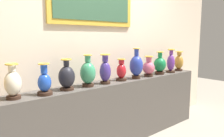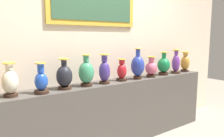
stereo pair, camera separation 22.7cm
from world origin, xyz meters
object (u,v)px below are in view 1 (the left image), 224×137
Objects in this scene: vase_cobalt at (136,66)px; vase_ochre at (179,62)px; vase_onyx at (67,77)px; vase_emerald at (160,65)px; vase_jade at (88,73)px; vase_indigo at (105,71)px; vase_sapphire at (45,82)px; vase_rose at (149,67)px; vase_ivory at (13,83)px; vase_violet at (171,62)px; vase_crimson at (121,71)px.

vase_cobalt is 1.09m from vase_ochre.
vase_cobalt is at bearing -1.72° from vase_onyx.
vase_jade is at bearing 179.77° from vase_emerald.
vase_indigo reaches higher than vase_ochre.
vase_cobalt reaches higher than vase_ochre.
vase_jade is (0.54, 0.03, 0.03)m from vase_sapphire.
vase_rose is at bearing -176.35° from vase_emerald.
vase_ochre is at bearing 2.06° from vase_rose.
vase_violet is at bearing -0.73° from vase_ivory.
vase_cobalt reaches higher than vase_emerald.
vase_ivory reaches higher than vase_rose.
vase_ochre is (1.62, 0.02, -0.01)m from vase_indigo.
vase_onyx is 0.80m from vase_crimson.
vase_violet is (1.07, -0.02, 0.04)m from vase_crimson.
vase_indigo is at bearing -176.46° from vase_crimson.
vase_sapphire is at bearing -179.65° from vase_rose.
vase_jade is at bearing -179.81° from vase_ochre.
vase_sapphire reaches higher than vase_rose.
vase_indigo is 1.36m from vase_violet.
vase_onyx is at bearing 178.24° from vase_jade.
vase_emerald is 0.54m from vase_ochre.
vase_sapphire is 1.10× the size of vase_crimson.
vase_onyx is 2.14m from vase_ochre.
vase_indigo is 1.08m from vase_emerald.
vase_indigo is at bearing 179.77° from vase_violet.
vase_cobalt is (0.54, -0.01, 0.02)m from vase_indigo.
vase_sapphire is 1.58m from vase_rose.
vase_ivory is at bearing 178.63° from vase_indigo.
vase_rose is (0.26, -0.00, -0.05)m from vase_cobalt.
vase_jade is 1.24× the size of vase_rose.
vase_emerald is at bearing -0.23° from vase_jade.
vase_onyx is at bearing 179.51° from vase_emerald.
vase_emerald is 1.06× the size of vase_ochre.
vase_rose is 0.82m from vase_ochre.
vase_crimson is 0.69× the size of vase_cobalt.
vase_crimson is 0.26m from vase_cobalt.
vase_violet reaches higher than vase_ivory.
vase_sapphire is 0.79m from vase_indigo.
vase_sapphire is 0.85× the size of vase_jade.
vase_violet is at bearing 0.48° from vase_sapphire.
vase_cobalt is 0.55m from vase_emerald.
vase_emerald reaches higher than vase_ochre.
vase_onyx is 0.89× the size of vase_violet.
vase_ochre is (0.82, 0.03, 0.02)m from vase_rose.
vase_violet is at bearing 0.85° from vase_rose.
vase_emerald is 0.27m from vase_violet.
vase_indigo is 0.29m from vase_crimson.
vase_violet is 0.27m from vase_ochre.
vase_onyx is 0.92× the size of vase_jade.
vase_emerald is at bearing -0.95° from vase_crimson.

